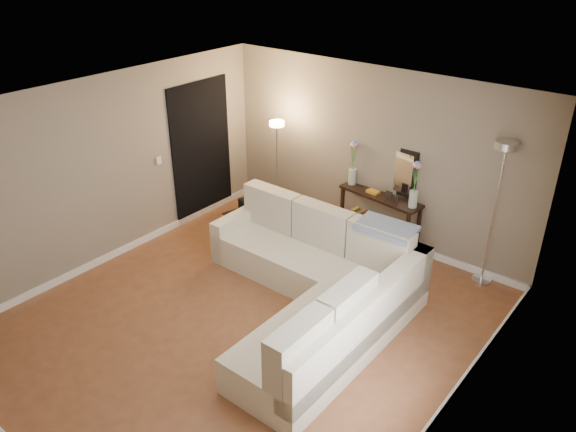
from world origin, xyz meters
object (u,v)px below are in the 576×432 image
Objects in this scene: floor_lamp_lit at (277,151)px; floor_lamp_unlit at (499,186)px; console_table at (375,214)px; sectional_sofa at (318,282)px.

floor_lamp_unlit is at bearing 4.68° from floor_lamp_lit.
console_table is at bearing 179.18° from floor_lamp_unlit.
sectional_sofa is 2.54m from floor_lamp_unlit.
floor_lamp_lit is at bearing -169.64° from console_table.
console_table is at bearing 99.89° from sectional_sofa.
floor_lamp_lit reaches higher than sectional_sofa.
sectional_sofa is 2.16× the size of console_table.
floor_lamp_lit is (-1.63, -0.30, 0.70)m from console_table.
floor_lamp_lit is (-1.96, 1.58, 0.78)m from sectional_sofa.
sectional_sofa is at bearing -80.11° from console_table.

